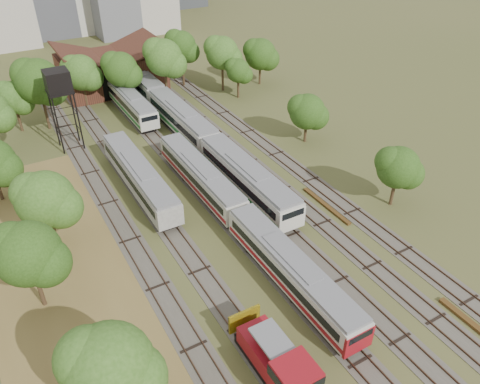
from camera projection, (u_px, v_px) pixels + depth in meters
ground at (344, 314)px, 37.96m from camera, size 240.00×240.00×0.00m
dry_grass_patch at (97, 335)px, 36.24m from camera, size 14.00×60.00×0.04m
tracks at (202, 175)px, 55.64m from camera, size 24.60×80.00×0.19m
railcar_red_set at (240, 217)px, 45.91m from camera, size 2.67×34.58×3.30m
railcar_green_set at (182, 120)px, 63.78m from camera, size 3.04×52.07×3.77m
railcar_rear at (131, 103)px, 69.20m from camera, size 2.77×16.08×3.42m
shunter_locomotive at (280, 366)px, 31.98m from camera, size 2.71×8.10×3.55m
old_grey_coach at (139, 177)px, 51.96m from camera, size 2.77×18.00×3.42m
water_tower at (58, 83)px, 56.73m from camera, size 2.99×2.99×10.37m
rail_pile_far at (326, 206)px, 50.35m from camera, size 0.47×7.55×0.25m
maintenance_shed at (112, 71)px, 77.62m from camera, size 16.45×11.55×7.58m
tree_band_left at (35, 241)px, 37.62m from camera, size 8.97×55.57×8.36m
tree_band_far at (140, 65)px, 70.10m from camera, size 43.22×11.32×9.98m
tree_band_right at (316, 118)px, 58.74m from camera, size 5.26×38.27×6.89m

